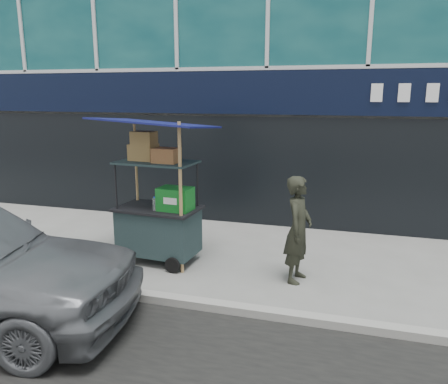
% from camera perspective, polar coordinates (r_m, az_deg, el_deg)
% --- Properties ---
extents(ground, '(80.00, 80.00, 0.00)m').
position_cam_1_polar(ground, '(6.38, -1.77, -14.19)').
color(ground, slate).
rests_on(ground, ground).
extents(curb, '(80.00, 0.18, 0.12)m').
position_cam_1_polar(curb, '(6.18, -2.37, -14.50)').
color(curb, gray).
rests_on(curb, ground).
extents(vendor_cart, '(1.96, 1.45, 2.52)m').
position_cam_1_polar(vendor_cart, '(7.60, -8.50, -2.67)').
color(vendor_cart, black).
rests_on(vendor_cart, ground).
extents(vendor_man, '(0.50, 0.67, 1.68)m').
position_cam_1_polar(vendor_man, '(6.86, 9.68, -4.85)').
color(vendor_man, black).
rests_on(vendor_man, ground).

